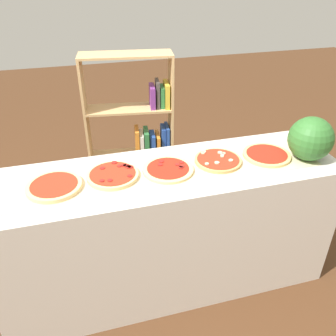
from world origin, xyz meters
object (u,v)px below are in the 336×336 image
(pizza_plain_4, at_px, (267,155))
(bookshelf, at_px, (141,138))
(pizza_plain_0, at_px, (54,186))
(pizza_mushroom_3, at_px, (218,160))
(pizza_pepperoni_2, at_px, (168,169))
(pizza_pepperoni_1, at_px, (113,175))
(watermelon, at_px, (311,139))

(pizza_plain_4, bearing_deg, bookshelf, 119.44)
(pizza_plain_0, distance_m, pizza_mushroom_3, 0.96)
(pizza_pepperoni_2, xyz_separation_m, pizza_plain_4, (0.64, -0.00, 0.00))
(pizza_pepperoni_1, xyz_separation_m, pizza_pepperoni_2, (0.32, -0.02, -0.00))
(pizza_pepperoni_2, relative_size, bookshelf, 0.22)
(pizza_pepperoni_2, bearing_deg, pizza_mushroom_3, 2.36)
(pizza_pepperoni_1, height_order, watermelon, watermelon)
(bookshelf, bearing_deg, pizza_pepperoni_1, -109.65)
(pizza_pepperoni_2, distance_m, pizza_mushroom_3, 0.32)
(pizza_mushroom_3, relative_size, pizza_plain_4, 0.96)
(pizza_plain_4, distance_m, bookshelf, 1.24)
(pizza_mushroom_3, bearing_deg, bookshelf, 104.77)
(pizza_pepperoni_2, distance_m, pizza_plain_4, 0.64)
(watermelon, bearing_deg, bookshelf, 125.88)
(pizza_pepperoni_2, bearing_deg, pizza_pepperoni_1, 177.16)
(pizza_pepperoni_1, distance_m, pizza_pepperoni_2, 0.32)
(pizza_plain_4, xyz_separation_m, bookshelf, (-0.59, 1.05, -0.30))
(pizza_pepperoni_1, bearing_deg, bookshelf, 70.35)
(pizza_pepperoni_1, relative_size, watermelon, 1.09)
(pizza_plain_4, relative_size, watermelon, 1.10)
(pizza_plain_0, height_order, pizza_pepperoni_1, pizza_pepperoni_1)
(pizza_plain_0, distance_m, bookshelf, 1.30)
(pizza_pepperoni_1, height_order, pizza_mushroom_3, same)
(pizza_pepperoni_2, bearing_deg, pizza_plain_0, -178.93)
(pizza_plain_0, relative_size, pizza_pepperoni_1, 1.01)
(bookshelf, bearing_deg, pizza_plain_4, -60.56)
(pizza_pepperoni_2, height_order, pizza_plain_4, pizza_pepperoni_2)
(pizza_mushroom_3, xyz_separation_m, watermelon, (0.55, -0.10, 0.12))
(pizza_pepperoni_1, height_order, pizza_pepperoni_2, pizza_pepperoni_1)
(pizza_mushroom_3, relative_size, watermelon, 1.06)
(pizza_pepperoni_1, relative_size, pizza_pepperoni_2, 0.98)
(pizza_mushroom_3, bearing_deg, pizza_pepperoni_2, -177.64)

